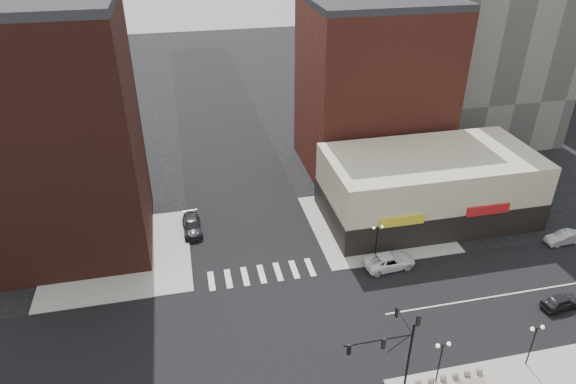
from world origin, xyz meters
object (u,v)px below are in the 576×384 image
object	(u,v)px
white_suv	(390,261)
silver_sedan	(564,238)
dark_sedan_north	(192,226)
street_lamp_ne	(377,234)
traffic_signal	(397,343)
stone_bench	(472,383)
street_lamp_se_b	(535,336)
street_lamp_se_a	(442,353)
dark_sedan_east	(562,302)

from	to	relation	value
white_suv	silver_sedan	xyz separation A→B (m)	(20.44, -0.16, -0.06)
dark_sedan_north	street_lamp_ne	bearing A→B (deg)	-29.19
traffic_signal	stone_bench	distance (m)	7.92
white_suv	dark_sedan_north	xyz separation A→B (m)	(-19.50, 11.08, -0.00)
street_lamp_se_b	white_suv	bearing A→B (deg)	112.48
traffic_signal	silver_sedan	distance (m)	30.09
street_lamp_ne	stone_bench	size ratio (longest dim) A/B	2.06
street_lamp_ne	stone_bench	world-z (taller)	street_lamp_ne
traffic_signal	stone_bench	bearing A→B (deg)	-10.44
street_lamp_se_b	traffic_signal	bearing A→B (deg)	179.18
white_suv	silver_sedan	distance (m)	20.44
street_lamp_se_a	dark_sedan_north	world-z (taller)	street_lamp_se_a
white_suv	stone_bench	world-z (taller)	white_suv
traffic_signal	white_suv	xyz separation A→B (m)	(5.76, 14.33, -4.22)
white_suv	dark_sedan_north	world-z (taller)	white_suv
street_lamp_se_a	white_suv	size ratio (longest dim) A/B	0.78
street_lamp_se_b	silver_sedan	world-z (taller)	street_lamp_se_b
dark_sedan_east	dark_sedan_north	distance (m)	38.54
street_lamp_se_b	silver_sedan	xyz separation A→B (m)	(14.44, 14.34, -2.61)
traffic_signal	white_suv	size ratio (longest dim) A/B	1.45
street_lamp_se_a	silver_sedan	world-z (taller)	street_lamp_se_a
dark_sedan_east	street_lamp_se_a	bearing A→B (deg)	102.42
dark_sedan_east	silver_sedan	bearing A→B (deg)	-45.27
street_lamp_se_b	stone_bench	size ratio (longest dim) A/B	2.06
street_lamp_ne	silver_sedan	xyz separation A→B (m)	(21.44, -1.66, -2.61)
street_lamp_se_b	street_lamp_ne	world-z (taller)	same
traffic_signal	white_suv	distance (m)	16.01
traffic_signal	white_suv	bearing A→B (deg)	68.09
street_lamp_ne	silver_sedan	distance (m)	21.66
traffic_signal	dark_sedan_north	distance (m)	29.20
white_suv	dark_sedan_east	size ratio (longest dim) A/B	1.34
traffic_signal	silver_sedan	xyz separation A→B (m)	(26.20, 14.17, -4.28)
traffic_signal	dark_sedan_north	xyz separation A→B (m)	(-13.74, 25.41, -4.22)
street_lamp_ne	dark_sedan_east	size ratio (longest dim) A/B	1.04
stone_bench	traffic_signal	bearing A→B (deg)	178.30
silver_sedan	stone_bench	bearing A→B (deg)	-54.76
silver_sedan	dark_sedan_north	world-z (taller)	dark_sedan_north
silver_sedan	traffic_signal	bearing A→B (deg)	-64.04
traffic_signal	street_lamp_ne	world-z (taller)	traffic_signal
dark_sedan_north	dark_sedan_east	bearing A→B (deg)	-33.47
traffic_signal	street_lamp_se_b	world-z (taller)	traffic_signal
street_lamp_se_b	dark_sedan_north	xyz separation A→B (m)	(-25.50, 25.58, -2.55)
traffic_signal	dark_sedan_east	world-z (taller)	traffic_signal
silver_sedan	stone_bench	distance (m)	25.10
stone_bench	street_lamp_se_b	bearing A→B (deg)	19.19
silver_sedan	dark_sedan_north	size ratio (longest dim) A/B	0.81
traffic_signal	street_lamp_se_a	bearing A→B (deg)	-2.57
street_lamp_ne	white_suv	size ratio (longest dim) A/B	0.78
street_lamp_se_a	stone_bench	bearing A→B (deg)	-21.19
dark_sedan_east	dark_sedan_north	size ratio (longest dim) A/B	0.79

